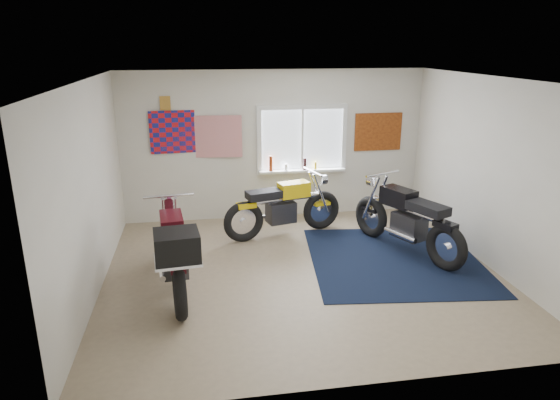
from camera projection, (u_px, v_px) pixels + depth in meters
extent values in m
plane|color=#9E896B|center=(302.00, 273.00, 7.13)|extent=(5.50, 5.50, 0.00)
plane|color=white|center=(304.00, 79.00, 6.32)|extent=(5.50, 5.50, 0.00)
plane|color=silver|center=(275.00, 146.00, 9.08)|extent=(5.50, 0.00, 5.50)
plane|color=silver|center=(361.00, 257.00, 4.37)|extent=(5.50, 0.00, 5.50)
plane|color=silver|center=(90.00, 191.00, 6.30)|extent=(0.00, 5.00, 5.00)
plane|color=silver|center=(490.00, 173.00, 7.15)|extent=(0.00, 5.00, 5.00)
cube|color=black|center=(394.00, 260.00, 7.54)|extent=(2.78, 2.86, 0.01)
cube|color=white|center=(302.00, 139.00, 9.11)|extent=(1.50, 0.02, 1.10)
cube|color=white|center=(302.00, 107.00, 8.92)|extent=(1.66, 0.06, 0.08)
cube|color=white|center=(302.00, 171.00, 9.27)|extent=(1.66, 0.06, 0.08)
cube|color=white|center=(259.00, 141.00, 8.97)|extent=(0.08, 0.06, 1.10)
cube|color=white|center=(344.00, 138.00, 9.22)|extent=(0.08, 0.06, 1.10)
cube|color=white|center=(302.00, 140.00, 9.10)|extent=(0.04, 0.06, 1.10)
cube|color=white|center=(302.00, 171.00, 9.21)|extent=(1.60, 0.16, 0.04)
cylinder|color=maroon|center=(271.00, 164.00, 9.06)|extent=(0.07, 0.07, 0.28)
cylinder|color=silver|center=(286.00, 167.00, 9.13)|extent=(0.06, 0.06, 0.12)
cylinder|color=black|center=(305.00, 164.00, 9.17)|extent=(0.06, 0.06, 0.22)
cylinder|color=yellow|center=(316.00, 166.00, 9.21)|extent=(0.05, 0.05, 0.14)
plane|color=red|center=(179.00, 132.00, 8.71)|extent=(1.00, 0.07, 1.00)
plane|color=red|center=(216.00, 137.00, 8.82)|extent=(0.90, 0.09, 0.90)
cube|color=#B17F32|center=(165.00, 103.00, 8.52)|extent=(0.18, 0.02, 0.24)
cube|color=#A54C14|center=(378.00, 132.00, 9.30)|extent=(0.90, 0.03, 0.70)
torus|color=black|center=(321.00, 210.00, 8.72)|extent=(0.70, 0.31, 0.69)
torus|color=black|center=(244.00, 222.00, 8.16)|extent=(0.70, 0.31, 0.69)
cylinder|color=white|center=(321.00, 210.00, 8.72)|extent=(0.14, 0.13, 0.11)
cylinder|color=white|center=(244.00, 222.00, 8.16)|extent=(0.14, 0.13, 0.11)
cylinder|color=white|center=(284.00, 199.00, 8.35)|extent=(1.28, 0.42, 0.09)
cube|color=#29282B|center=(281.00, 212.00, 8.40)|extent=(0.52, 0.40, 0.35)
cylinder|color=white|center=(277.00, 215.00, 8.57)|extent=(0.57, 0.22, 0.07)
cube|color=yellow|center=(294.00, 189.00, 8.38)|extent=(0.57, 0.39, 0.25)
cube|color=black|center=(264.00, 194.00, 8.17)|extent=(0.62, 0.42, 0.12)
cube|color=yellow|center=(246.00, 205.00, 8.10)|extent=(0.34, 0.24, 0.08)
cube|color=yellow|center=(321.00, 203.00, 8.69)|extent=(0.32, 0.21, 0.05)
cylinder|color=white|center=(313.00, 172.00, 8.44)|extent=(0.20, 0.63, 0.04)
cylinder|color=white|center=(323.00, 180.00, 8.57)|extent=(0.14, 0.19, 0.17)
torus|color=black|center=(371.00, 217.00, 8.38)|extent=(0.42, 0.70, 0.70)
torus|color=black|center=(446.00, 247.00, 7.13)|extent=(0.42, 0.70, 0.70)
cylinder|color=white|center=(371.00, 217.00, 8.38)|extent=(0.15, 0.16, 0.12)
cylinder|color=white|center=(446.00, 247.00, 7.13)|extent=(0.15, 0.16, 0.12)
cylinder|color=white|center=(407.00, 210.00, 7.65)|extent=(0.66, 1.33, 0.10)
cube|color=#29282B|center=(409.00, 226.00, 7.68)|extent=(0.49, 0.58, 0.38)
cylinder|color=white|center=(400.00, 235.00, 7.62)|extent=(0.32, 0.59, 0.08)
cube|color=black|center=(398.00, 197.00, 7.77)|extent=(0.49, 0.63, 0.27)
cube|color=black|center=(428.00, 208.00, 7.30)|extent=(0.53, 0.69, 0.13)
cube|color=black|center=(445.00, 225.00, 7.08)|extent=(0.30, 0.38, 0.09)
cube|color=black|center=(371.00, 209.00, 8.34)|extent=(0.27, 0.35, 0.06)
cylinder|color=white|center=(382.00, 174.00, 7.98)|extent=(0.65, 0.31, 0.04)
cylinder|color=white|center=(372.00, 181.00, 8.21)|extent=(0.21, 0.17, 0.18)
torus|color=black|center=(171.00, 242.00, 7.28)|extent=(0.22, 0.73, 0.72)
torus|color=black|center=(180.00, 291.00, 5.86)|extent=(0.22, 0.73, 0.72)
cylinder|color=white|center=(171.00, 242.00, 7.28)|extent=(0.12, 0.13, 0.12)
cylinder|color=white|center=(180.00, 291.00, 5.86)|extent=(0.12, 0.13, 0.12)
cylinder|color=white|center=(173.00, 241.00, 6.47)|extent=(0.24, 1.39, 0.10)
cube|color=#29282B|center=(175.00, 260.00, 6.50)|extent=(0.36, 0.53, 0.37)
cylinder|color=white|center=(162.00, 269.00, 6.49)|extent=(0.14, 0.61, 0.08)
cube|color=#3E0910|center=(172.00, 225.00, 6.61)|extent=(0.34, 0.58, 0.26)
cube|color=black|center=(175.00, 242.00, 6.08)|extent=(0.37, 0.63, 0.13)
cube|color=#3E0910|center=(178.00, 265.00, 5.82)|extent=(0.21, 0.35, 0.09)
cube|color=#3E0910|center=(171.00, 234.00, 7.24)|extent=(0.19, 0.32, 0.06)
cylinder|color=white|center=(169.00, 196.00, 6.87)|extent=(0.68, 0.11, 0.04)
cylinder|color=white|center=(169.00, 203.00, 7.12)|extent=(0.19, 0.13, 0.18)
cube|color=black|center=(177.00, 246.00, 5.58)|extent=(0.54, 0.51, 0.33)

